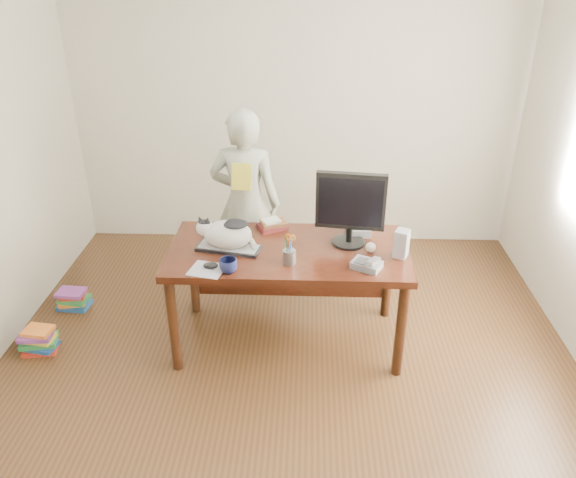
{
  "coord_description": "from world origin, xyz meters",
  "views": [
    {
      "loc": [
        0.13,
        -2.71,
        2.54
      ],
      "look_at": [
        0.0,
        0.55,
        0.85
      ],
      "focal_mm": 35.0,
      "sensor_mm": 36.0,
      "label": 1
    }
  ],
  "objects_px": {
    "cat": "(226,233)",
    "monitor": "(351,205)",
    "baseball": "(371,247)",
    "book_pile_a": "(39,340)",
    "person": "(245,204)",
    "book_pile_b": "(73,299)",
    "pen_cup": "(289,255)",
    "desk": "(289,262)",
    "keyboard": "(229,248)",
    "speaker": "(402,244)",
    "mouse": "(211,265)",
    "calculator": "(358,228)",
    "phone": "(367,264)",
    "book_stack": "(273,225)",
    "coffee_mug": "(228,266)"
  },
  "relations": [
    {
      "from": "speaker",
      "to": "pen_cup",
      "type": "bearing_deg",
      "value": -146.85
    },
    {
      "from": "pen_cup",
      "to": "book_pile_b",
      "type": "xyz_separation_m",
      "value": [
        -1.73,
        0.54,
        -0.74
      ]
    },
    {
      "from": "desk",
      "to": "book_pile_a",
      "type": "xyz_separation_m",
      "value": [
        -1.75,
        -0.28,
        -0.51
      ]
    },
    {
      "from": "desk",
      "to": "book_pile_a",
      "type": "bearing_deg",
      "value": -170.97
    },
    {
      "from": "baseball",
      "to": "book_pile_b",
      "type": "height_order",
      "value": "baseball"
    },
    {
      "from": "baseball",
      "to": "monitor",
      "type": "bearing_deg",
      "value": 145.43
    },
    {
      "from": "baseball",
      "to": "calculator",
      "type": "height_order",
      "value": "baseball"
    },
    {
      "from": "keyboard",
      "to": "baseball",
      "type": "bearing_deg",
      "value": 11.52
    },
    {
      "from": "cat",
      "to": "book_pile_b",
      "type": "height_order",
      "value": "cat"
    },
    {
      "from": "book_stack",
      "to": "desk",
      "type": "bearing_deg",
      "value": -84.21
    },
    {
      "from": "calculator",
      "to": "person",
      "type": "relative_size",
      "value": 0.14
    },
    {
      "from": "keyboard",
      "to": "monitor",
      "type": "xyz_separation_m",
      "value": [
        0.81,
        0.1,
        0.28
      ]
    },
    {
      "from": "cat",
      "to": "calculator",
      "type": "distance_m",
      "value": 0.95
    },
    {
      "from": "pen_cup",
      "to": "coffee_mug",
      "type": "relative_size",
      "value": 1.82
    },
    {
      "from": "monitor",
      "to": "book_pile_b",
      "type": "height_order",
      "value": "monitor"
    },
    {
      "from": "book_stack",
      "to": "book_pile_a",
      "type": "relative_size",
      "value": 0.87
    },
    {
      "from": "book_pile_a",
      "to": "book_pile_b",
      "type": "height_order",
      "value": "book_pile_a"
    },
    {
      "from": "calculator",
      "to": "book_pile_b",
      "type": "relative_size",
      "value": 0.83
    },
    {
      "from": "calculator",
      "to": "desk",
      "type": "bearing_deg",
      "value": -162.7
    },
    {
      "from": "desk",
      "to": "mouse",
      "type": "xyz_separation_m",
      "value": [
        -0.48,
        -0.36,
        0.17
      ]
    },
    {
      "from": "person",
      "to": "book_pile_b",
      "type": "relative_size",
      "value": 5.89
    },
    {
      "from": "book_pile_b",
      "to": "pen_cup",
      "type": "bearing_deg",
      "value": -17.36
    },
    {
      "from": "phone",
      "to": "person",
      "type": "bearing_deg",
      "value": 160.22
    },
    {
      "from": "book_stack",
      "to": "person",
      "type": "bearing_deg",
      "value": 97.28
    },
    {
      "from": "desk",
      "to": "keyboard",
      "type": "relative_size",
      "value": 3.58
    },
    {
      "from": "mouse",
      "to": "book_pile_b",
      "type": "bearing_deg",
      "value": 165.77
    },
    {
      "from": "monitor",
      "to": "coffee_mug",
      "type": "xyz_separation_m",
      "value": [
        -0.77,
        -0.39,
        -0.25
      ]
    },
    {
      "from": "cat",
      "to": "book_pile_b",
      "type": "relative_size",
      "value": 1.62
    },
    {
      "from": "desk",
      "to": "coffee_mug",
      "type": "distance_m",
      "value": 0.57
    },
    {
      "from": "book_stack",
      "to": "person",
      "type": "distance_m",
      "value": 0.48
    },
    {
      "from": "pen_cup",
      "to": "calculator",
      "type": "bearing_deg",
      "value": 44.25
    },
    {
      "from": "baseball",
      "to": "book_pile_a",
      "type": "height_order",
      "value": "baseball"
    },
    {
      "from": "monitor",
      "to": "speaker",
      "type": "xyz_separation_m",
      "value": [
        0.33,
        -0.15,
        -0.2
      ]
    },
    {
      "from": "cat",
      "to": "monitor",
      "type": "height_order",
      "value": "monitor"
    },
    {
      "from": "pen_cup",
      "to": "baseball",
      "type": "relative_size",
      "value": 3.06
    },
    {
      "from": "keyboard",
      "to": "calculator",
      "type": "height_order",
      "value": "calculator"
    },
    {
      "from": "phone",
      "to": "desk",
      "type": "bearing_deg",
      "value": 175.88
    },
    {
      "from": "keyboard",
      "to": "monitor",
      "type": "height_order",
      "value": "monitor"
    },
    {
      "from": "desk",
      "to": "book_pile_a",
      "type": "height_order",
      "value": "desk"
    },
    {
      "from": "monitor",
      "to": "keyboard",
      "type": "bearing_deg",
      "value": -165.67
    },
    {
      "from": "cat",
      "to": "monitor",
      "type": "bearing_deg",
      "value": 18.22
    },
    {
      "from": "monitor",
      "to": "phone",
      "type": "distance_m",
      "value": 0.42
    },
    {
      "from": "book_stack",
      "to": "mouse",
      "type": "bearing_deg",
      "value": -144.41
    },
    {
      "from": "person",
      "to": "book_pile_a",
      "type": "height_order",
      "value": "person"
    },
    {
      "from": "mouse",
      "to": "phone",
      "type": "distance_m",
      "value": 0.98
    },
    {
      "from": "cat",
      "to": "baseball",
      "type": "relative_size",
      "value": 6.08
    },
    {
      "from": "mouse",
      "to": "book_pile_a",
      "type": "relative_size",
      "value": 0.39
    },
    {
      "from": "desk",
      "to": "keyboard",
      "type": "distance_m",
      "value": 0.44
    },
    {
      "from": "keyboard",
      "to": "book_stack",
      "type": "relative_size",
      "value": 1.89
    },
    {
      "from": "calculator",
      "to": "monitor",
      "type": "bearing_deg",
      "value": -116.41
    }
  ]
}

